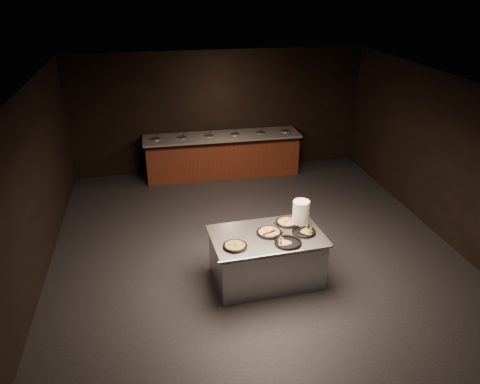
{
  "coord_description": "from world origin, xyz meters",
  "views": [
    {
      "loc": [
        -1.63,
        -6.86,
        4.44
      ],
      "look_at": [
        -0.21,
        0.3,
        1.04
      ],
      "focal_mm": 35.0,
      "sensor_mm": 36.0,
      "label": 1
    }
  ],
  "objects_px": {
    "pan_veggie_whole": "(235,246)",
    "pan_cheese_whole": "(269,232)",
    "plate_stack": "(301,213)",
    "serving_counter": "(266,258)"
  },
  "relations": [
    {
      "from": "pan_veggie_whole",
      "to": "plate_stack",
      "type": "bearing_deg",
      "value": 22.49
    },
    {
      "from": "serving_counter",
      "to": "plate_stack",
      "type": "bearing_deg",
      "value": 17.39
    },
    {
      "from": "serving_counter",
      "to": "plate_stack",
      "type": "xyz_separation_m",
      "value": [
        0.61,
        0.23,
        0.63
      ]
    },
    {
      "from": "plate_stack",
      "to": "pan_cheese_whole",
      "type": "distance_m",
      "value": 0.62
    },
    {
      "from": "pan_veggie_whole",
      "to": "pan_cheese_whole",
      "type": "distance_m",
      "value": 0.66
    },
    {
      "from": "plate_stack",
      "to": "pan_cheese_whole",
      "type": "relative_size",
      "value": 1.02
    },
    {
      "from": "plate_stack",
      "to": "pan_veggie_whole",
      "type": "distance_m",
      "value": 1.26
    },
    {
      "from": "serving_counter",
      "to": "pan_cheese_whole",
      "type": "relative_size",
      "value": 4.5
    },
    {
      "from": "serving_counter",
      "to": "pan_cheese_whole",
      "type": "distance_m",
      "value": 0.45
    },
    {
      "from": "serving_counter",
      "to": "pan_veggie_whole",
      "type": "xyz_separation_m",
      "value": [
        -0.55,
        -0.25,
        0.44
      ]
    }
  ]
}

